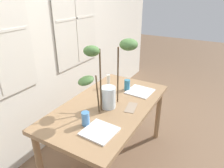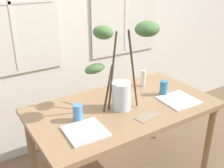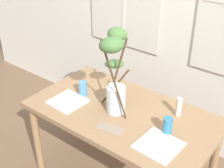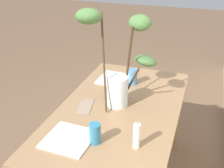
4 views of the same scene
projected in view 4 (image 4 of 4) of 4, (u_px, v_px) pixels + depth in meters
dining_table at (119, 119)px, 2.01m from camera, size 1.43×0.79×0.73m
vase_with_branches at (120, 62)px, 1.88m from camera, size 0.44×0.53×0.68m
drinking_glass_blue_left at (133, 77)px, 2.28m from camera, size 0.07×0.07×0.12m
drinking_glass_blue_right at (95, 133)px, 1.61m from camera, size 0.07×0.07×0.12m
plate_square_left at (115, 79)px, 2.37m from camera, size 0.27×0.27×0.01m
plate_square_right at (69, 139)px, 1.66m from camera, size 0.28×0.28×0.01m
napkin_folded at (85, 106)px, 1.99m from camera, size 0.21×0.13×0.00m
pillar_candle at (137, 136)px, 1.57m from camera, size 0.04×0.04×0.16m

